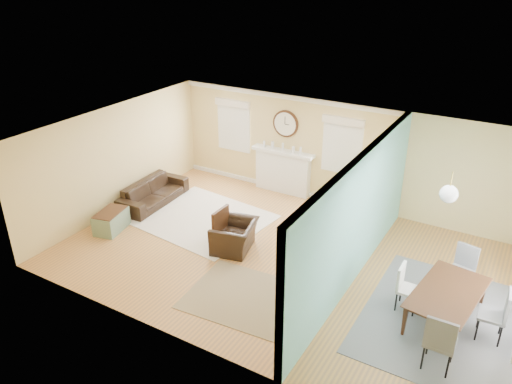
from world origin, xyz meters
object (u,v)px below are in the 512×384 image
sofa (153,192)px  credenza (361,227)px  eames_chair (235,236)px  dining_table (447,307)px  green_chair (344,207)px

sofa → credenza: 5.25m
sofa → eames_chair: size_ratio=2.08×
dining_table → green_chair: bearing=56.0°
sofa → credenza: bearing=-84.7°
green_chair → credenza: 1.13m
dining_table → sofa: bearing=90.6°
credenza → dining_table: credenza is taller
credenza → dining_table: bearing=-38.7°
eames_chair → green_chair: green_chair is taller
green_chair → credenza: (0.72, -0.86, 0.07)m
credenza → dining_table: 2.75m
sofa → green_chair: green_chair is taller
eames_chair → green_chair: bearing=134.4°
eames_chair → dining_table: bearing=74.4°
eames_chair → dining_table: eames_chair is taller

